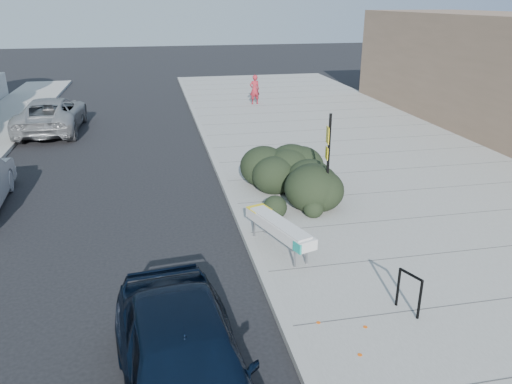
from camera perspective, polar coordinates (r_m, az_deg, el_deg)
The scene contains 10 objects.
ground at distance 11.17m, azimuth 0.85°, elevation -9.81°, with size 120.00×120.00×0.00m, color black.
sidewalk_near at distance 17.24m, azimuth 15.58°, elevation 1.14°, with size 11.20×50.00×0.15m, color gray.
curb_near at distance 15.56m, azimuth -3.15°, elevation -0.21°, with size 0.22×50.00×0.17m, color #9E9E99.
bench at distance 11.81m, azimuth 2.65°, elevation -4.05°, with size 1.21×2.44×0.72m.
bike_rack at distance 10.00m, azimuth 17.12°, elevation -10.54°, with size 0.25×0.54×0.83m.
sign_post at distance 13.76m, azimuth 8.21°, elevation 3.93°, with size 0.12×0.32×2.78m.
hedge at distance 15.20m, azimuth 3.89°, elevation 2.36°, with size 1.90×3.79×1.42m, color black.
sedan_navy at distance 7.69m, azimuth -8.17°, elevation -19.03°, with size 1.91×4.74×1.62m, color black.
suv_silver at distance 25.09m, azimuth -22.34°, elevation 8.19°, with size 2.61×5.67×1.58m, color gray.
pedestrian at distance 28.87m, azimuth -0.16°, elevation 11.63°, with size 0.60×0.39×1.65m, color maroon.
Camera 1 is at (-2.11, -9.34, 5.75)m, focal length 35.00 mm.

